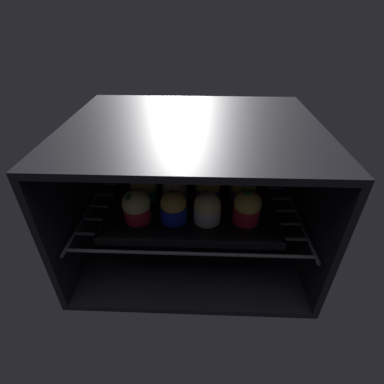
{
  "coord_description": "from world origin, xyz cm",
  "views": [
    {
      "loc": [
        2.33,
        -40.59,
        58.63
      ],
      "look_at": [
        0.0,
        20.98,
        17.57
      ],
      "focal_mm": 26.69,
      "sensor_mm": 36.0,
      "label": 1
    }
  ],
  "objects_px": {
    "muffin_row0_col0": "(136,206)",
    "muffin_row2_col3": "(238,172)",
    "muffin_row2_col2": "(208,172)",
    "baking_tray": "(192,201)",
    "muffin_row0_col3": "(247,207)",
    "muffin_row1_col0": "(144,186)",
    "muffin_row0_col2": "(207,208)",
    "muffin_row2_col1": "(179,170)",
    "muffin_row2_col0": "(147,170)",
    "muffin_row1_col2": "(208,188)",
    "muffin_row1_col3": "(243,188)",
    "muffin_row0_col1": "(174,207)",
    "muffin_row1_col1": "(175,187)"
  },
  "relations": [
    {
      "from": "muffin_row0_col0",
      "to": "muffin_row1_col0",
      "type": "height_order",
      "value": "muffin_row1_col0"
    },
    {
      "from": "muffin_row0_col0",
      "to": "muffin_row2_col2",
      "type": "bearing_deg",
      "value": 45.21
    },
    {
      "from": "muffin_row0_col3",
      "to": "muffin_row2_col3",
      "type": "distance_m",
      "value": 0.17
    },
    {
      "from": "muffin_row0_col1",
      "to": "muffin_row2_col0",
      "type": "relative_size",
      "value": 0.95
    },
    {
      "from": "muffin_row1_col1",
      "to": "muffin_row2_col3",
      "type": "distance_m",
      "value": 0.19
    },
    {
      "from": "muffin_row0_col2",
      "to": "muffin_row2_col2",
      "type": "relative_size",
      "value": 0.95
    },
    {
      "from": "muffin_row2_col3",
      "to": "muffin_row2_col2",
      "type": "bearing_deg",
      "value": -177.49
    },
    {
      "from": "muffin_row1_col0",
      "to": "muffin_row1_col2",
      "type": "height_order",
      "value": "muffin_row1_col0"
    },
    {
      "from": "muffin_row0_col3",
      "to": "muffin_row2_col2",
      "type": "height_order",
      "value": "muffin_row0_col3"
    },
    {
      "from": "muffin_row0_col0",
      "to": "muffin_row2_col3",
      "type": "height_order",
      "value": "muffin_row2_col3"
    },
    {
      "from": "baking_tray",
      "to": "muffin_row0_col3",
      "type": "distance_m",
      "value": 0.16
    },
    {
      "from": "muffin_row2_col1",
      "to": "muffin_row1_col1",
      "type": "bearing_deg",
      "value": -93.26
    },
    {
      "from": "muffin_row0_col3",
      "to": "muffin_row2_col0",
      "type": "bearing_deg",
      "value": 148.04
    },
    {
      "from": "muffin_row0_col2",
      "to": "muffin_row2_col2",
      "type": "height_order",
      "value": "muffin_row2_col2"
    },
    {
      "from": "muffin_row1_col2",
      "to": "muffin_row1_col3",
      "type": "xyz_separation_m",
      "value": [
        0.09,
        0.0,
        -0.0
      ]
    },
    {
      "from": "muffin_row2_col1",
      "to": "muffin_row2_col2",
      "type": "height_order",
      "value": "muffin_row2_col1"
    },
    {
      "from": "muffin_row0_col1",
      "to": "muffin_row2_col0",
      "type": "height_order",
      "value": "muffin_row2_col0"
    },
    {
      "from": "muffin_row0_col0",
      "to": "muffin_row2_col1",
      "type": "bearing_deg",
      "value": 63.43
    },
    {
      "from": "baking_tray",
      "to": "muffin_row2_col0",
      "type": "distance_m",
      "value": 0.16
    },
    {
      "from": "muffin_row1_col0",
      "to": "muffin_row1_col3",
      "type": "bearing_deg",
      "value": 0.71
    },
    {
      "from": "muffin_row2_col1",
      "to": "muffin_row0_col1",
      "type": "bearing_deg",
      "value": -89.93
    },
    {
      "from": "muffin_row0_col3",
      "to": "muffin_row1_col3",
      "type": "bearing_deg",
      "value": 90.04
    },
    {
      "from": "muffin_row1_col2",
      "to": "baking_tray",
      "type": "bearing_deg",
      "value": -178.05
    },
    {
      "from": "muffin_row1_col1",
      "to": "muffin_row2_col1",
      "type": "relative_size",
      "value": 0.98
    },
    {
      "from": "muffin_row2_col2",
      "to": "muffin_row2_col1",
      "type": "bearing_deg",
      "value": 179.04
    },
    {
      "from": "baking_tray",
      "to": "muffin_row1_col2",
      "type": "relative_size",
      "value": 4.93
    },
    {
      "from": "muffin_row0_col1",
      "to": "muffin_row2_col1",
      "type": "bearing_deg",
      "value": 90.07
    },
    {
      "from": "baking_tray",
      "to": "muffin_row1_col1",
      "type": "height_order",
      "value": "muffin_row1_col1"
    },
    {
      "from": "muffin_row0_col2",
      "to": "muffin_row2_col3",
      "type": "distance_m",
      "value": 0.19
    },
    {
      "from": "muffin_row0_col3",
      "to": "muffin_row2_col1",
      "type": "xyz_separation_m",
      "value": [
        -0.17,
        0.17,
        0.0
      ]
    },
    {
      "from": "baking_tray",
      "to": "muffin_row2_col2",
      "type": "height_order",
      "value": "muffin_row2_col2"
    },
    {
      "from": "muffin_row2_col3",
      "to": "muffin_row1_col0",
      "type": "bearing_deg",
      "value": -160.82
    },
    {
      "from": "muffin_row2_col2",
      "to": "muffin_row0_col1",
      "type": "bearing_deg",
      "value": -116.38
    },
    {
      "from": "baking_tray",
      "to": "muffin_row1_col3",
      "type": "height_order",
      "value": "muffin_row1_col3"
    },
    {
      "from": "muffin_row2_col0",
      "to": "muffin_row2_col1",
      "type": "distance_m",
      "value": 0.09
    },
    {
      "from": "muffin_row0_col3",
      "to": "muffin_row1_col2",
      "type": "bearing_deg",
      "value": 137.53
    },
    {
      "from": "muffin_row1_col2",
      "to": "muffin_row1_col0",
      "type": "bearing_deg",
      "value": -179.69
    },
    {
      "from": "muffin_row0_col0",
      "to": "muffin_row0_col3",
      "type": "relative_size",
      "value": 0.91
    },
    {
      "from": "muffin_row1_col1",
      "to": "muffin_row2_col2",
      "type": "distance_m",
      "value": 0.12
    },
    {
      "from": "muffin_row0_col0",
      "to": "muffin_row1_col1",
      "type": "bearing_deg",
      "value": 47.13
    },
    {
      "from": "muffin_row0_col1",
      "to": "muffin_row2_col1",
      "type": "xyz_separation_m",
      "value": [
        -0.0,
        0.17,
        0.0
      ]
    },
    {
      "from": "muffin_row0_col0",
      "to": "muffin_row0_col2",
      "type": "relative_size",
      "value": 1.05
    },
    {
      "from": "muffin_row1_col2",
      "to": "muffin_row2_col2",
      "type": "xyz_separation_m",
      "value": [
        0.0,
        0.08,
        -0.0
      ]
    },
    {
      "from": "muffin_row1_col1",
      "to": "muffin_row1_col3",
      "type": "height_order",
      "value": "muffin_row1_col3"
    },
    {
      "from": "muffin_row2_col3",
      "to": "muffin_row0_col3",
      "type": "bearing_deg",
      "value": -88.57
    },
    {
      "from": "muffin_row1_col1",
      "to": "muffin_row1_col3",
      "type": "xyz_separation_m",
      "value": [
        0.18,
        0.0,
        0.0
      ]
    },
    {
      "from": "baking_tray",
      "to": "muffin_row1_col1",
      "type": "relative_size",
      "value": 5.09
    },
    {
      "from": "muffin_row1_col3",
      "to": "muffin_row2_col1",
      "type": "distance_m",
      "value": 0.19
    },
    {
      "from": "muffin_row1_col0",
      "to": "muffin_row2_col3",
      "type": "relative_size",
      "value": 1.05
    },
    {
      "from": "muffin_row0_col1",
      "to": "muffin_row0_col3",
      "type": "height_order",
      "value": "muffin_row0_col3"
    }
  ]
}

